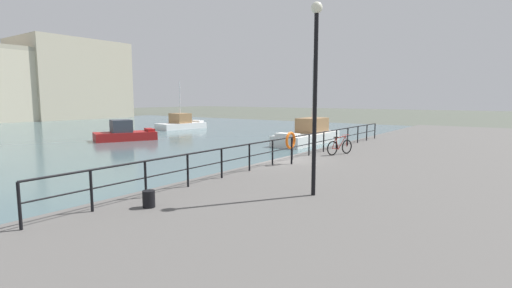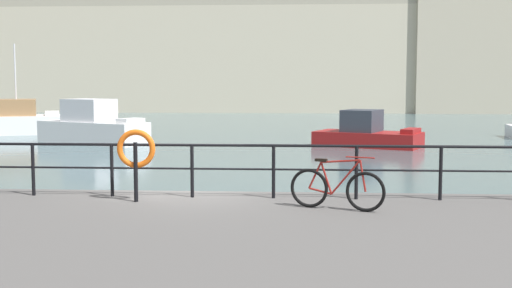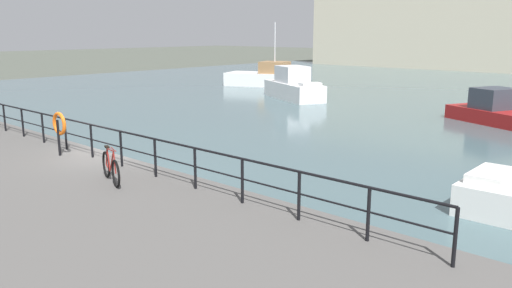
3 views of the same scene
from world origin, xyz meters
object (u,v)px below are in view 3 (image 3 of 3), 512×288
at_px(moored_harbor_tender, 497,111).
at_px(parked_bicycle, 111,168).
at_px(moored_green_narrowboat, 268,77).
at_px(moored_cabin_cruiser, 293,86).
at_px(life_ring_stand, 59,125).

relative_size(moored_harbor_tender, parked_bicycle, 3.41).
bearing_deg(moored_harbor_tender, moored_green_narrowboat, -172.26).
height_order(moored_harbor_tender, parked_bicycle, parked_bicycle).
xyz_separation_m(moored_green_narrowboat, parked_bicycle, (19.15, -28.38, 0.56)).
bearing_deg(moored_harbor_tender, moored_cabin_cruiser, -158.97).
xyz_separation_m(parked_bicycle, life_ring_stand, (-3.81, 0.59, 0.59)).
xyz_separation_m(moored_cabin_cruiser, parked_bicycle, (11.77, -22.73, 0.47)).
relative_size(moored_green_narrowboat, parked_bicycle, 4.56).
bearing_deg(life_ring_stand, parked_bicycle, -8.81).
distance_m(moored_harbor_tender, moored_green_narrowboat, 22.84).
distance_m(moored_green_narrowboat, parked_bicycle, 34.24).
height_order(parked_bicycle, life_ring_stand, life_ring_stand).
bearing_deg(parked_bicycle, moored_green_narrowboat, 143.08).
relative_size(moored_cabin_cruiser, life_ring_stand, 4.69).
relative_size(moored_cabin_cruiser, parked_bicycle, 3.87).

